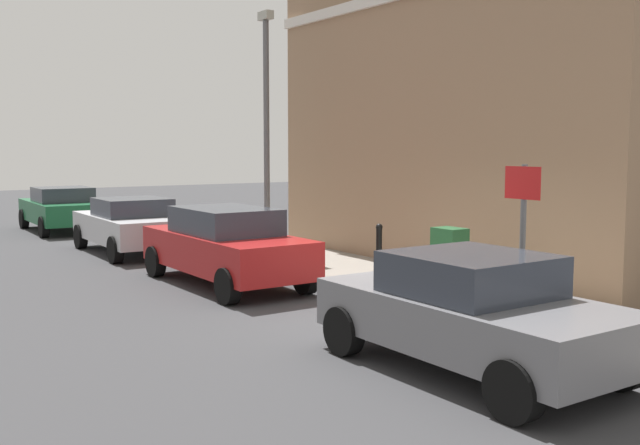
% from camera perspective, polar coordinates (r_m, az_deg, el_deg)
% --- Properties ---
extents(ground, '(80.00, 80.00, 0.00)m').
position_cam_1_polar(ground, '(11.47, 4.98, -7.59)').
color(ground, '#38383A').
extents(sidewalk, '(2.77, 30.00, 0.15)m').
position_cam_1_polar(sidewalk, '(17.31, -2.86, -2.73)').
color(sidewalk, gray).
rests_on(sidewalk, ground).
extents(corner_building, '(7.06, 10.05, 8.81)m').
position_cam_1_polar(corner_building, '(18.09, 15.81, 11.17)').
color(corner_building, '#937256').
rests_on(corner_building, ground).
extents(car_grey, '(1.95, 3.91, 1.42)m').
position_cam_1_polar(car_grey, '(8.89, 11.80, -6.84)').
color(car_grey, slate).
rests_on(car_grey, ground).
extents(car_red, '(1.83, 4.38, 1.52)m').
position_cam_1_polar(car_red, '(14.23, -7.42, -1.76)').
color(car_red, maroon).
rests_on(car_red, ground).
extents(car_silver, '(2.04, 4.15, 1.40)m').
position_cam_1_polar(car_silver, '(19.03, -14.60, -0.15)').
color(car_silver, '#B7B7BC').
rests_on(car_silver, ground).
extents(car_green, '(2.05, 4.17, 1.42)m').
position_cam_1_polar(car_green, '(24.61, -19.61, 1.05)').
color(car_green, '#195933').
rests_on(car_green, ground).
extents(utility_cabinet, '(0.46, 0.61, 1.15)m').
position_cam_1_polar(utility_cabinet, '(12.72, 10.11, -3.19)').
color(utility_cabinet, '#1E4C28').
rests_on(utility_cabinet, sidewalk).
extents(bollard_near_cabinet, '(0.14, 0.14, 1.04)m').
position_cam_1_polar(bollard_near_cabinet, '(14.31, 4.65, -2.02)').
color(bollard_near_cabinet, black).
rests_on(bollard_near_cabinet, sidewalk).
extents(street_sign, '(0.08, 0.60, 2.30)m').
position_cam_1_polar(street_sign, '(10.15, 15.61, -0.02)').
color(street_sign, '#59595B').
rests_on(street_sign, sidewalk).
extents(lamppost, '(0.20, 0.44, 5.72)m').
position_cam_1_polar(lamppost, '(17.58, -4.23, 7.94)').
color(lamppost, '#59595B').
rests_on(lamppost, sidewalk).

